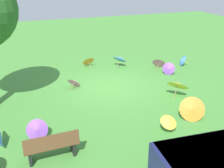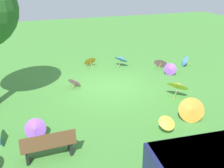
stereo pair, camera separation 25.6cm
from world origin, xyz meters
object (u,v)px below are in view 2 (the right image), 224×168
(parasol_yellow_1, at_px, (167,122))
(parasol_blue_2, at_px, (184,61))
(parasol_purple_0, at_px, (35,129))
(parasol_pink_2, at_px, (75,81))
(parasol_blue_1, at_px, (122,58))
(park_bench, at_px, (48,145))
(parasol_orange_2, at_px, (90,61))
(parasol_pink_1, at_px, (161,63))
(parasol_purple_3, at_px, (170,69))
(parasol_orange_0, at_px, (192,110))
(parasol_yellow_0, at_px, (178,85))

(parasol_yellow_1, bearing_deg, parasol_blue_2, -126.64)
(parasol_purple_0, bearing_deg, parasol_pink_2, -119.28)
(parasol_blue_1, xyz_separation_m, parasol_pink_2, (3.17, 2.14, -0.19))
(park_bench, distance_m, parasol_blue_2, 10.40)
(parasol_orange_2, relative_size, parasol_pink_2, 0.93)
(parasol_pink_1, bearing_deg, parasol_blue_1, -27.68)
(parasol_blue_1, height_order, parasol_yellow_1, parasol_blue_1)
(parasol_blue_1, relative_size, parasol_purple_3, 1.54)
(parasol_orange_0, distance_m, parasol_purple_3, 4.74)
(parasol_purple_0, height_order, parasol_yellow_0, parasol_yellow_0)
(parasol_orange_2, distance_m, parasol_yellow_1, 7.70)
(parasol_orange_0, xyz_separation_m, parasol_blue_2, (-3.17, -5.51, -0.12))
(parasol_blue_1, xyz_separation_m, parasol_blue_2, (-3.45, 1.10, -0.16))
(parasol_yellow_0, bearing_deg, park_bench, 23.21)
(parasol_blue_2, bearing_deg, parasol_purple_0, 28.94)
(park_bench, xyz_separation_m, parasol_purple_0, (0.31, -1.24, -0.12))
(parasol_purple_0, relative_size, parasol_orange_2, 1.02)
(parasol_purple_3, bearing_deg, parasol_purple_0, 27.50)
(parasol_blue_2, bearing_deg, parasol_orange_2, -18.29)
(parasol_pink_1, distance_m, parasol_yellow_0, 3.79)
(parasol_pink_1, bearing_deg, parasol_orange_0, 73.05)
(parasol_pink_1, distance_m, parasol_pink_2, 5.26)
(parasol_yellow_0, bearing_deg, parasol_orange_0, 72.76)
(parasol_blue_2, xyz_separation_m, parasol_yellow_0, (2.56, 3.56, 0.26))
(parasol_blue_2, bearing_deg, parasol_orange_0, 60.10)
(parasol_pink_2, bearing_deg, parasol_yellow_0, 148.11)
(park_bench, relative_size, parasol_yellow_0, 1.25)
(parasol_purple_0, bearing_deg, parasol_orange_2, -118.49)
(parasol_blue_2, height_order, parasol_purple_3, parasol_purple_3)
(parasol_purple_0, distance_m, parasol_yellow_1, 4.46)
(parasol_purple_0, xyz_separation_m, parasol_pink_2, (-2.13, -3.79, -0.05))
(parasol_orange_0, height_order, parasol_purple_3, parasol_orange_0)
(parasol_blue_2, bearing_deg, parasol_yellow_0, 54.24)
(park_bench, xyz_separation_m, parasol_pink_1, (-6.96, -6.14, -0.13))
(parasol_orange_0, bearing_deg, parasol_yellow_0, -107.24)
(parasol_blue_2, bearing_deg, parasol_blue_1, -17.66)
(parasol_purple_0, relative_size, parasol_pink_2, 0.95)
(parasol_purple_3, bearing_deg, parasol_pink_1, -92.37)
(parasol_purple_0, xyz_separation_m, parasol_purple_3, (-7.22, -3.76, -0.01))
(parasol_pink_1, bearing_deg, parasol_blue_2, 177.63)
(park_bench, relative_size, parasol_purple_0, 2.06)
(parasol_blue_2, xyz_separation_m, parasol_purple_3, (1.52, 1.07, 0.01))
(park_bench, bearing_deg, parasol_blue_1, -124.79)
(parasol_purple_0, relative_size, parasol_yellow_1, 1.24)
(parasol_orange_0, bearing_deg, parasol_blue_1, -87.59)
(park_bench, xyz_separation_m, parasol_blue_1, (-4.99, -7.18, 0.01))
(park_bench, distance_m, parasol_pink_2, 5.36)
(parasol_yellow_1, bearing_deg, park_bench, 1.91)
(parasol_orange_0, height_order, parasol_blue_2, parasol_orange_0)
(parasol_purple_0, bearing_deg, parasol_blue_1, -131.74)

